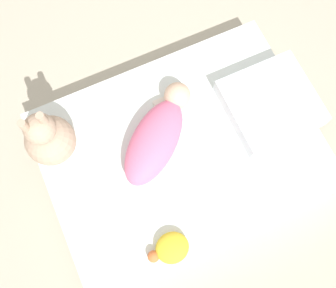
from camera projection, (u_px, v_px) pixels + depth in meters
The scene contains 7 objects.
ground_plane at pixel (181, 156), 1.93m from camera, with size 12.00×12.00×0.00m, color #B2A893.
bed_mattress at pixel (181, 153), 1.87m from camera, with size 1.25×0.93×0.14m.
burp_cloth at pixel (178, 112), 1.84m from camera, with size 0.18×0.19×0.02m.
swaddled_baby at pixel (158, 135), 1.75m from camera, with size 0.48×0.44×0.13m.
pillow at pixel (270, 103), 1.82m from camera, with size 0.40×0.38×0.09m.
bunny_plush at pixel (49, 138), 1.67m from camera, with size 0.22×0.22×0.37m.
turtle_plush at pixel (170, 248), 1.64m from camera, with size 0.18×0.13×0.06m.
Camera 1 is at (0.26, 0.43, 1.87)m, focal length 42.00 mm.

